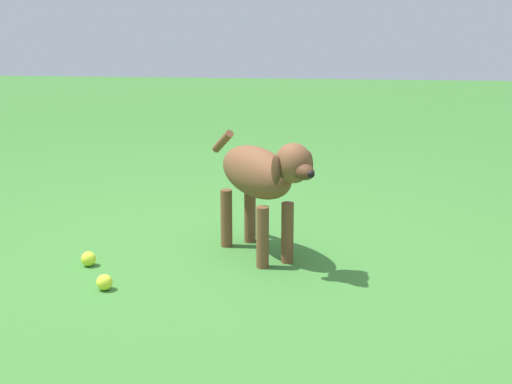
{
  "coord_description": "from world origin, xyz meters",
  "views": [
    {
      "loc": [
        -3.19,
        -0.51,
        1.22
      ],
      "look_at": [
        0.23,
        -0.22,
        0.3
      ],
      "focal_mm": 55.26,
      "sensor_mm": 36.0,
      "label": 1
    }
  ],
  "objects": [
    {
      "name": "ground",
      "position": [
        0.0,
        0.0,
        0.0
      ],
      "size": [
        14.0,
        14.0,
        0.0
      ],
      "primitive_type": "plane",
      "color": "#38722D"
    },
    {
      "name": "dog",
      "position": [
        0.19,
        -0.25,
        0.38
      ],
      "size": [
        0.72,
        0.53,
        0.58
      ],
      "rotation": [
        0.0,
        0.0,
        3.76
      ],
      "color": "brown",
      "rests_on": "ground"
    },
    {
      "name": "tennis_ball_1",
      "position": [
        -0.26,
        0.36,
        0.03
      ],
      "size": [
        0.07,
        0.07,
        0.07
      ],
      "primitive_type": "sphere",
      "color": "yellow",
      "rests_on": "ground"
    },
    {
      "name": "tennis_ball_0",
      "position": [
        0.01,
        0.51,
        0.03
      ],
      "size": [
        0.07,
        0.07,
        0.07
      ],
      "primitive_type": "sphere",
      "color": "#CBE331",
      "rests_on": "ground"
    }
  ]
}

